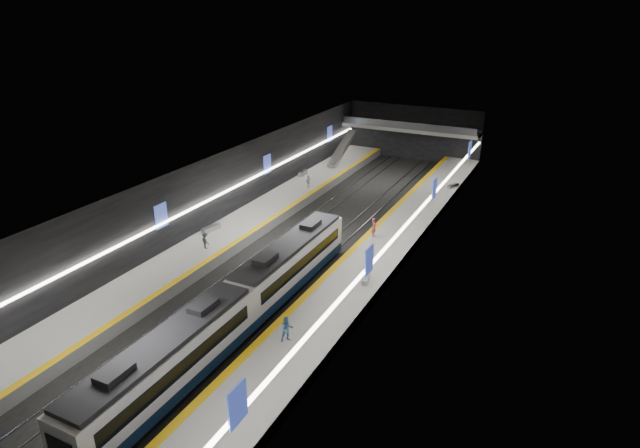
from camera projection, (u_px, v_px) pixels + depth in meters
The scene contains 26 objects.
ground at pixel (302, 248), 51.80m from camera, with size 70.00×70.00×0.00m, color black.
ceiling at pixel (301, 169), 48.69m from camera, with size 20.00×70.00×0.04m, color beige.
wall_left at pixel (215, 194), 54.34m from camera, with size 0.04×70.00×8.00m, color black.
wall_right at pixel (404, 228), 46.15m from camera, with size 0.04×70.00×8.00m, color black.
wall_back at pixel (413, 133), 79.14m from camera, with size 20.00×0.04×8.00m, color black.
platform_left at pixel (238, 230), 54.67m from camera, with size 5.00×70.00×1.00m, color slate.
tile_surface_left at pixel (237, 225), 54.47m from camera, with size 5.00×70.00×0.02m, color #9C9C98.
tactile_strip_left at pixel (256, 229), 53.57m from camera, with size 0.60×70.00×0.02m, color yellow.
platform_right at pixel (375, 259), 48.53m from camera, with size 5.00×70.00×1.00m, color slate.
tile_surface_right at pixel (375, 254), 48.33m from camera, with size 5.00×70.00×0.02m, color #9C9C98.
tactile_strip_right at pixel (353, 249), 49.23m from camera, with size 0.60×70.00×0.02m, color yellow.
rails at pixel (302, 248), 51.77m from camera, with size 6.52×70.00×0.12m.
train at pixel (238, 304), 38.10m from camera, with size 2.69×30.04×3.60m.
ad_posters at pixel (307, 201), 50.87m from camera, with size 19.94×53.50×2.20m.
cove_light_left at pixel (217, 196), 54.33m from camera, with size 0.25×68.60×0.12m, color white.
cove_light_right at pixel (401, 230), 46.31m from camera, with size 0.25×68.60×0.12m, color white.
mezzanine_bridge at pixel (409, 129), 77.03m from camera, with size 20.00×3.00×1.50m.
escalator at pixel (342, 148), 75.21m from camera, with size 1.20×8.00×0.60m, color #99999E.
bench_left_near at pixel (211, 228), 53.10m from camera, with size 0.57×2.04×0.50m, color #99999E.
bench_left_far at pixel (303, 173), 70.02m from camera, with size 0.56×2.00×0.49m, color #99999E.
bench_right_near at pixel (366, 279), 43.62m from camera, with size 0.47×1.71×0.42m, color #99999E.
bench_right_far at pixel (453, 186), 65.37m from camera, with size 0.48×1.74×0.43m, color #99999E.
passenger_right_a at pixel (374, 227), 51.49m from camera, with size 0.70×0.46×1.93m, color #BD4651.
passenger_right_b at pixel (287, 329), 35.67m from camera, with size 0.89×0.69×1.82m, color #5282B3.
passenger_left_a at pixel (308, 182), 65.05m from camera, with size 0.92×0.38×1.57m, color silver.
passenger_left_b at pixel (205, 241), 49.09m from camera, with size 1.02×0.58×1.57m, color #3C3B42.
Camera 1 is at (22.32, -41.20, 22.26)m, focal length 30.00 mm.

